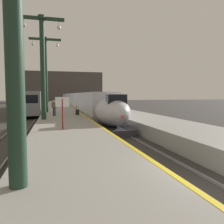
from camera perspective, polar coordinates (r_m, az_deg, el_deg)
name	(u,v)px	position (r m, az deg, el deg)	size (l,w,h in m)	color
ground_plane	(220,201)	(8.35, 25.70, -19.52)	(260.00, 260.00, 0.00)	#33302D
platform_left	(61,116)	(30.67, -12.70, -0.95)	(4.80, 110.00, 1.05)	gray
platform_right	(120,114)	(31.97, 1.97, -0.63)	(4.80, 110.00, 1.05)	gray
platform_left_safety_stripe	(78,112)	(30.78, -8.47, 0.12)	(0.20, 107.80, 0.01)	yellow
rail_main_left	(83,117)	(33.71, -7.23, -1.20)	(0.08, 110.00, 0.12)	slate
rail_main_right	(93,117)	(33.93, -4.72, -1.14)	(0.08, 110.00, 0.12)	slate
rail_secondary_left	(25,118)	(33.65, -21.04, -1.47)	(0.08, 110.00, 0.12)	slate
rail_secondary_right	(37,118)	(33.51, -18.49, -1.42)	(0.08, 110.00, 0.12)	slate
highspeed_train_main	(76,101)	(53.15, -9.17, 2.88)	(2.92, 74.94, 3.60)	silver
regional_train_adjacent	(38,100)	(49.54, -18.16, 2.79)	(2.85, 36.60, 3.80)	gray
station_column_mid	(42,58)	(21.92, -17.14, 12.94)	(4.00, 0.68, 9.33)	#1E3828
station_column_far	(46,68)	(31.04, -16.39, 10.68)	(4.00, 0.68, 9.64)	#1E3828
passenger_near_edge	(54,107)	(25.13, -14.41, 1.33)	(0.53, 0.35, 1.69)	#23232D
rolling_suitcase	(77,112)	(25.64, -8.74, -0.06)	(0.40, 0.22, 0.98)	black
departure_info_board	(62,106)	(15.20, -12.41, 1.40)	(0.90, 0.10, 2.12)	maroon
terminus_back_wall	(64,87)	(107.95, -11.98, 6.25)	(36.00, 2.00, 14.00)	#4C4742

